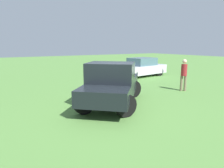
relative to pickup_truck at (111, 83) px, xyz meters
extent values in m
plane|color=#54843D|center=(0.18, 0.34, -0.95)|extent=(80.00, 80.00, 0.00)
cylinder|color=black|center=(-0.49, -1.66, -0.54)|extent=(0.83, 0.22, 0.83)
cylinder|color=black|center=(-1.63, -0.59, -0.54)|extent=(0.83, 0.22, 0.83)
cylinder|color=black|center=(1.47, 0.43, -0.54)|extent=(0.83, 0.22, 0.83)
cylinder|color=black|center=(0.34, 1.49, -0.54)|extent=(0.83, 0.22, 0.83)
cube|color=black|center=(-1.00, -1.06, -0.20)|extent=(2.58, 2.58, 0.64)
cube|color=black|center=(0.11, 0.11, 0.18)|extent=(2.33, 2.31, 1.40)
cube|color=slate|center=(0.11, 0.11, 0.62)|extent=(2.08, 2.06, 0.48)
cube|color=black|center=(0.72, 0.77, -0.22)|extent=(2.82, 2.84, 0.60)
cube|color=silver|center=(-1.57, -1.67, -0.46)|extent=(1.38, 1.31, 0.16)
cylinder|color=black|center=(-4.87, -4.75, -0.59)|extent=(0.72, 0.20, 0.72)
cylinder|color=black|center=(-4.69, -6.27, -0.59)|extent=(0.72, 0.20, 0.72)
cylinder|color=black|center=(-7.91, -5.12, -0.59)|extent=(0.72, 0.20, 0.72)
cylinder|color=black|center=(-7.73, -6.64, -0.59)|extent=(0.72, 0.20, 0.72)
cube|color=silver|center=(-6.30, -5.70, -0.39)|extent=(4.82, 2.33, 0.68)
cube|color=slate|center=(-6.53, -5.72, 0.25)|extent=(2.22, 1.81, 0.60)
cylinder|color=#7A6B51|center=(-4.95, -0.18, -0.53)|extent=(0.14, 0.14, 0.85)
cylinder|color=#7A6B51|center=(-4.81, -0.32, -0.53)|extent=(0.14, 0.14, 0.85)
cylinder|color=maroon|center=(-4.88, -0.25, 0.22)|extent=(0.45, 0.45, 0.64)
sphere|color=beige|center=(-4.88, -0.25, 0.70)|extent=(0.23, 0.23, 0.23)
camera|label=1|loc=(4.55, 7.25, 1.59)|focal=33.30mm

